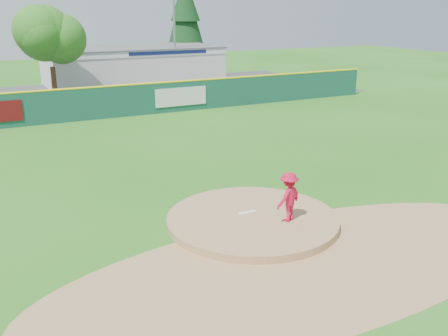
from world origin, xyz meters
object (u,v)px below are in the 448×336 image
pool_building_grp (133,65)px  pitcher (289,197)px  conifer_tree (185,19)px  deciduous_tree (50,39)px  van (128,94)px  light_pole_right (174,21)px

pool_building_grp → pitcher: bearing=-99.0°
pitcher → conifer_tree: conifer_tree is taller
pool_building_grp → deciduous_tree: (-8.00, -6.99, 2.89)m
van → conifer_tree: 17.71m
deciduous_tree → light_pole_right: size_ratio=0.74×
pool_building_grp → light_pole_right: 5.75m
deciduous_tree → light_pole_right: bearing=20.0°
pitcher → pool_building_grp: size_ratio=0.10×
van → pool_building_grp: bearing=-3.8°
deciduous_tree → conifer_tree: 18.63m
van → light_pole_right: size_ratio=0.48×
deciduous_tree → pool_building_grp: bearing=41.2°
pool_building_grp → deciduous_tree: 11.01m
conifer_tree → pitcher: bearing=-108.3°
van → light_pole_right: light_pole_right is taller
van → deciduous_tree: size_ratio=0.65×
pitcher → pool_building_grp: 33.18m
van → deciduous_tree: bearing=77.2°
pitcher → van: bearing=-114.7°
van → pool_building_grp: 10.14m
deciduous_tree → light_pole_right: (11.00, 4.00, 0.99)m
van → deciduous_tree: deciduous_tree is taller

